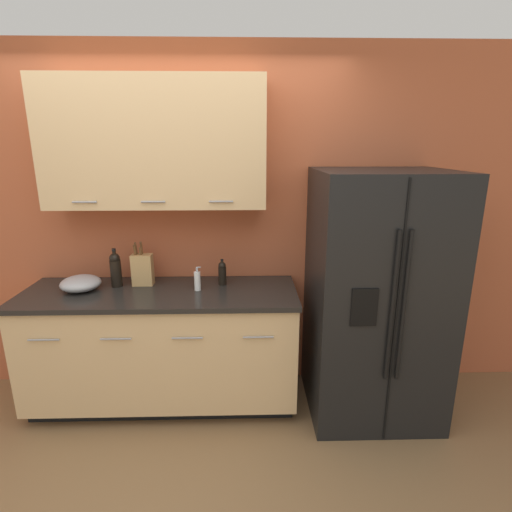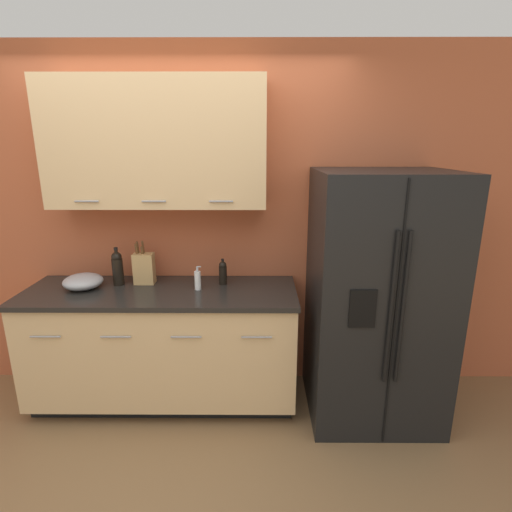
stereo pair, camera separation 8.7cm
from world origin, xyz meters
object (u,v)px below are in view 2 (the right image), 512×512
object	(u,v)px
oil_bottle	(223,272)
mixing_bowl	(83,281)
wine_bottle	(118,268)
refrigerator	(376,298)
soap_dispenser	(198,280)
knife_block	(144,268)

from	to	relation	value
oil_bottle	mixing_bowl	distance (m)	1.00
wine_bottle	mixing_bowl	world-z (taller)	wine_bottle
wine_bottle	refrigerator	bearing A→B (deg)	-5.62
refrigerator	soap_dispenser	distance (m)	1.26
wine_bottle	oil_bottle	xyz separation A→B (m)	(0.77, 0.02, -0.04)
knife_block	mixing_bowl	xyz separation A→B (m)	(-0.41, -0.11, -0.07)
refrigerator	wine_bottle	bearing A→B (deg)	174.38
wine_bottle	soap_dispenser	world-z (taller)	wine_bottle
knife_block	oil_bottle	world-z (taller)	knife_block
soap_dispenser	mixing_bowl	xyz separation A→B (m)	(-0.83, 0.02, -0.02)
soap_dispenser	oil_bottle	world-z (taller)	oil_bottle
soap_dispenser	knife_block	bearing A→B (deg)	162.66
refrigerator	oil_bottle	size ratio (longest dim) A/B	8.98
wine_bottle	soap_dispenser	bearing A→B (deg)	-9.27
knife_block	mixing_bowl	world-z (taller)	knife_block
refrigerator	wine_bottle	world-z (taller)	refrigerator
soap_dispenser	mixing_bowl	world-z (taller)	soap_dispenser
knife_block	mixing_bowl	bearing A→B (deg)	-164.90
soap_dispenser	mixing_bowl	distance (m)	0.83
refrigerator	wine_bottle	size ratio (longest dim) A/B	6.14
wine_bottle	knife_block	bearing A→B (deg)	9.78
wine_bottle	mixing_bowl	xyz separation A→B (m)	(-0.23, -0.08, -0.08)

